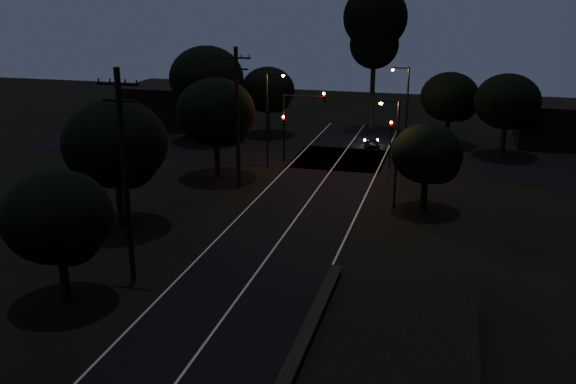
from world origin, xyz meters
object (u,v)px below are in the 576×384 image
Objects in this scene: utility_pole_far at (237,115)px; signal_right at (391,135)px; utility_pole_mid at (125,174)px; streetlight_c at (394,146)px; tall_pine at (375,26)px; streetlight_a at (269,113)px; signal_mast at (303,113)px; streetlight_b at (405,106)px; signal_left at (284,129)px; car at (372,144)px.

utility_pole_far is 13.53m from signal_right.
streetlight_c is (11.83, 15.00, -1.39)m from utility_pole_mid.
streetlight_a is (-6.31, -17.00, -6.09)m from tall_pine.
streetlight_b is (8.22, 4.01, 0.30)m from signal_mast.
utility_pole_mid is 25.22m from signal_mast.
tall_pine is 17.86m from signal_left.
streetlight_b is 5.42m from car.
signal_right is 0.51× the size of streetlight_a.
utility_pole_mid is 27.30m from signal_right.
car is (7.65, 8.00, -4.08)m from streetlight_a.
streetlight_a is (-2.39, -1.99, 0.30)m from signal_mast.
signal_left is at bearing 70.41° from streetlight_a.
streetlight_c reaches higher than signal_left.
signal_right is 7.66m from signal_mast.
signal_right is 0.66× the size of signal_mast.
utility_pole_mid is 40.91m from tall_pine.
car is at bearing 59.20° from utility_pole_far.
streetlight_b is at bearing 25.99° from signal_mast.
utility_pole_far is at bearing -143.00° from signal_right.
signal_left is at bearing 86.79° from utility_pole_mid.
car is (1.35, -9.00, -10.17)m from tall_pine.
car is (8.35, 14.00, -4.92)m from utility_pole_far.
signal_right is (9.20, 0.00, 0.00)m from signal_left.
tall_pine is 17.34m from signal_right.
utility_pole_far reaches higher than signal_mast.
tall_pine is 16.77m from signal_mast.
car is at bearing 74.93° from utility_pole_mid.
car is (5.26, 6.01, -3.78)m from signal_mast.
car is (6.95, 6.01, -2.28)m from signal_left.
utility_pole_mid is 2.68× the size of signal_right.
tall_pine is 1.86× the size of streetlight_a.
utility_pole_mid is 19.15m from streetlight_c.
signal_mast is at bearing -104.62° from tall_pine.
streetlight_b is (4.31, -11.00, -6.09)m from tall_pine.
tall_pine is 19.13m from streetlight_a.
utility_pole_far is at bearing 47.30° from car.
utility_pole_far is 17.03m from car.
signal_mast is at bearing 179.97° from signal_right.
utility_pole_mid is at bearing -93.21° from signal_left.
streetlight_a reaches higher than signal_left.
utility_pole_mid is at bearing -91.73° from streetlight_a.
streetlight_a is (-9.91, -1.99, 1.80)m from signal_right.
streetlight_c is (10.43, -9.99, 1.51)m from signal_left.
signal_left is at bearing -157.95° from streetlight_b.
streetlight_b reaches higher than streetlight_c.
signal_left is 0.51× the size of streetlight_a.
tall_pine is at bearing 69.54° from signal_left.
tall_pine reaches higher than signal_left.
streetlight_c is 16.81m from car.
signal_mast is at bearing 68.89° from utility_pole_far.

